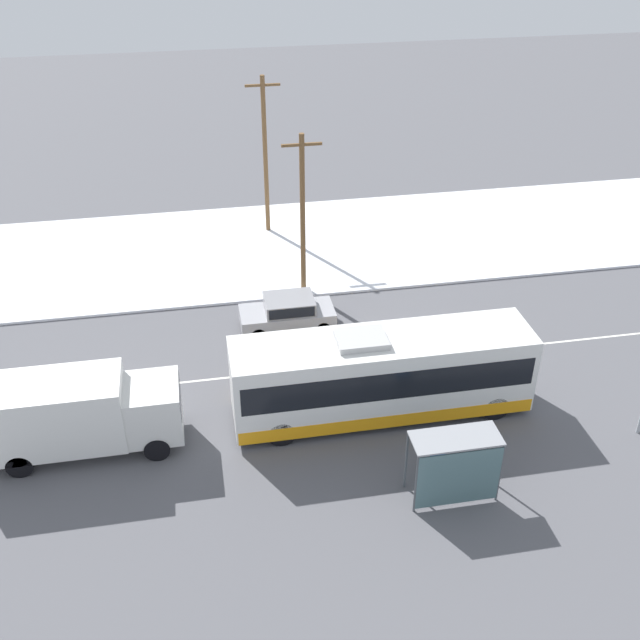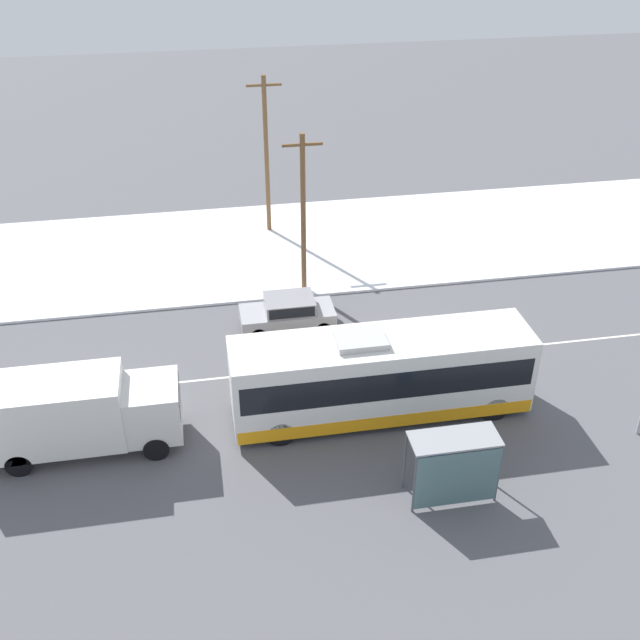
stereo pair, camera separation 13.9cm
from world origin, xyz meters
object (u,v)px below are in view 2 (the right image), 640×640
pedestrian_at_stop (438,451)px  bus_shelter (456,461)px  utility_pole_roadside (303,212)px  city_bus (381,375)px  box_truck (71,412)px  sedan_car (288,312)px  utility_pole_snowlot (266,154)px

pedestrian_at_stop → bus_shelter: bearing=-85.2°
utility_pole_roadside → city_bus: bearing=-82.2°
city_bus → utility_pole_roadside: size_ratio=1.42×
city_bus → box_truck: size_ratio=1.56×
city_bus → box_truck: 11.02m
sedan_car → utility_pole_snowlot: bearing=-92.0°
bus_shelter → pedestrian_at_stop: bearing=94.8°
city_bus → utility_pole_snowlot: 16.96m
city_bus → box_truck: (-11.01, -0.11, -0.07)m
city_bus → pedestrian_at_stop: city_bus is taller
city_bus → utility_pole_roadside: utility_pole_roadside is taller
city_bus → utility_pole_snowlot: (-2.20, 16.59, 2.77)m
sedan_car → pedestrian_at_stop: size_ratio=2.65×
box_truck → sedan_car: size_ratio=1.71×
box_truck → pedestrian_at_stop: (12.12, -3.40, -0.68)m
bus_shelter → box_truck: bearing=158.9°
city_bus → bus_shelter: (1.21, -4.82, -0.04)m
pedestrian_at_stop → utility_pole_snowlot: size_ratio=0.18×
city_bus → pedestrian_at_stop: (1.10, -3.51, -0.75)m
sedan_car → bus_shelter: 11.92m
box_truck → utility_pole_snowlot: 19.09m
city_bus → box_truck: city_bus is taller
box_truck → utility_pole_snowlot: size_ratio=0.82×
bus_shelter → utility_pole_snowlot: 21.86m
bus_shelter → utility_pole_snowlot: utility_pole_snowlot is taller
box_truck → utility_pole_roadside: 14.01m
bus_shelter → sedan_car: bearing=108.5°
box_truck → city_bus: bearing=0.6°
sedan_car → city_bus: bearing=111.6°
sedan_car → box_truck: bearing=37.9°
pedestrian_at_stop → utility_pole_snowlot: utility_pole_snowlot is taller
city_bus → utility_pole_roadside: (-1.33, 9.73, 2.35)m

